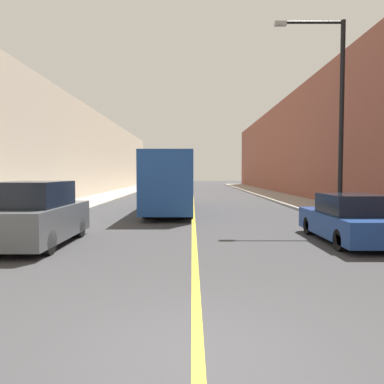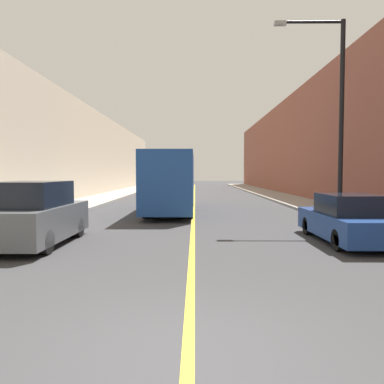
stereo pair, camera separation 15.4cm
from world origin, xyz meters
TOP-DOWN VIEW (x-y plane):
  - ground_plane at (0.00, 0.00)m, footprint 200.00×200.00m
  - sidewalk_left at (-7.67, 30.00)m, footprint 3.16×72.00m
  - sidewalk_right at (7.67, 30.00)m, footprint 3.16×72.00m
  - building_row_left at (-11.25, 30.00)m, footprint 4.00×72.00m
  - building_row_right at (11.25, 30.00)m, footprint 4.00×72.00m
  - road_center_line at (0.00, 30.00)m, footprint 0.16×72.00m
  - bus at (-1.23, 16.88)m, footprint 2.44×10.45m
  - parked_suv_left at (-4.75, 6.89)m, footprint 1.90×4.47m
  - car_right_near at (4.89, 7.44)m, footprint 1.81×4.60m
  - street_lamp_right at (6.13, 11.96)m, footprint 3.03×0.24m

SIDE VIEW (x-z plane):
  - ground_plane at x=0.00m, z-range 0.00..0.00m
  - road_center_line at x=0.00m, z-range 0.00..0.01m
  - sidewalk_left at x=-7.67m, z-range 0.00..0.15m
  - sidewalk_right at x=7.67m, z-range 0.00..0.15m
  - car_right_near at x=4.89m, z-range -0.07..1.45m
  - parked_suv_left at x=-4.75m, z-range -0.08..1.86m
  - bus at x=-1.23m, z-range 0.11..3.33m
  - building_row_left at x=-11.25m, z-range 0.00..8.13m
  - building_row_right at x=11.25m, z-range 0.00..9.73m
  - street_lamp_right at x=6.13m, z-range 0.75..9.30m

